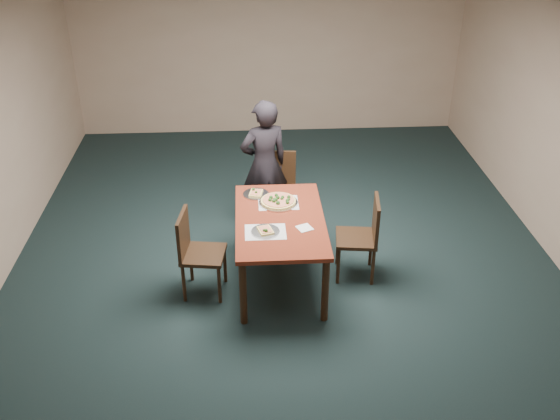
{
  "coord_description": "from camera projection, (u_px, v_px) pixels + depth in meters",
  "views": [
    {
      "loc": [
        -0.39,
        -5.59,
        3.95
      ],
      "look_at": [
        -0.07,
        -0.17,
        0.85
      ],
      "focal_mm": 40.0,
      "sensor_mm": 36.0,
      "label": 1
    }
  ],
  "objects": [
    {
      "name": "ground",
      "position": [
        285.0,
        270.0,
        6.82
      ],
      "size": [
        8.0,
        8.0,
        0.0
      ],
      "primitive_type": "plane",
      "color": "black",
      "rests_on": "ground"
    },
    {
      "name": "slice_plate_near",
      "position": [
        265.0,
        231.0,
        6.07
      ],
      "size": [
        0.28,
        0.28,
        0.06
      ],
      "color": "silver",
      "rests_on": "dining_table"
    },
    {
      "name": "pizza_pan",
      "position": [
        278.0,
        201.0,
        6.57
      ],
      "size": [
        0.41,
        0.41,
        0.07
      ],
      "color": "silver",
      "rests_on": "dining_table"
    },
    {
      "name": "slice_plate_far",
      "position": [
        256.0,
        193.0,
        6.74
      ],
      "size": [
        0.28,
        0.28,
        0.06
      ],
      "color": "silver",
      "rests_on": "dining_table"
    },
    {
      "name": "placemat_main",
      "position": [
        278.0,
        203.0,
        6.58
      ],
      "size": [
        0.42,
        0.32,
        0.0
      ],
      "primitive_type": "cube",
      "color": "white",
      "rests_on": "dining_table"
    },
    {
      "name": "napkin",
      "position": [
        304.0,
        228.0,
        6.14
      ],
      "size": [
        0.18,
        0.18,
        0.01
      ],
      "primitive_type": "cube",
      "rotation": [
        0.0,
        0.0,
        0.41
      ],
      "color": "white",
      "rests_on": "dining_table"
    },
    {
      "name": "dining_table",
      "position": [
        280.0,
        226.0,
        6.35
      ],
      "size": [
        0.9,
        1.5,
        0.75
      ],
      "color": "maroon",
      "rests_on": "ground"
    },
    {
      "name": "room_shell",
      "position": [
        286.0,
        121.0,
        5.96
      ],
      "size": [
        8.0,
        8.0,
        8.0
      ],
      "color": "tan",
      "rests_on": "ground"
    },
    {
      "name": "placemat_near",
      "position": [
        265.0,
        232.0,
        6.08
      ],
      "size": [
        0.4,
        0.3,
        0.0
      ],
      "primitive_type": "cube",
      "color": "white",
      "rests_on": "dining_table"
    },
    {
      "name": "diner",
      "position": [
        264.0,
        164.0,
        7.31
      ],
      "size": [
        0.66,
        0.52,
        1.58
      ],
      "primitive_type": "imported",
      "rotation": [
        0.0,
        0.0,
        3.42
      ],
      "color": "black",
      "rests_on": "ground"
    },
    {
      "name": "chair_left",
      "position": [
        195.0,
        249.0,
        6.24
      ],
      "size": [
        0.47,
        0.47,
        0.91
      ],
      "rotation": [
        0.0,
        0.0,
        1.43
      ],
      "color": "black",
      "rests_on": "ground"
    },
    {
      "name": "chair_far",
      "position": [
        278.0,
        185.0,
        7.45
      ],
      "size": [
        0.46,
        0.46,
        0.91
      ],
      "rotation": [
        0.0,
        0.0,
        -0.09
      ],
      "color": "black",
      "rests_on": "ground"
    },
    {
      "name": "chair_right",
      "position": [
        364.0,
        233.0,
        6.5
      ],
      "size": [
        0.47,
        0.47,
        0.91
      ],
      "rotation": [
        0.0,
        0.0,
        -1.7
      ],
      "color": "black",
      "rests_on": "ground"
    }
  ]
}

